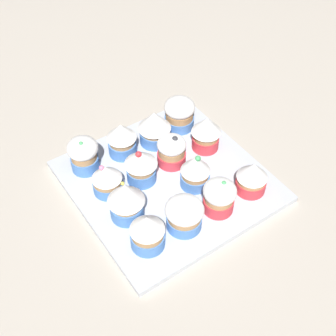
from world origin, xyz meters
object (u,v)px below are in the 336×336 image
object	(u,v)px
cupcake_4	(206,132)
cupcake_13	(147,231)
cupcake_12	(184,214)
cupcake_10	(252,177)
cupcake_5	(172,150)
cupcake_3	(83,154)
cupcake_2	(122,139)
cupcake_1	(154,127)
cupcake_9	(126,200)
cupcake_7	(107,179)
cupcake_6	(141,165)
baking_tray	(168,181)
cupcake_8	(195,170)
cupcake_11	(219,196)
cupcake_0	(179,113)

from	to	relation	value
cupcake_4	cupcake_13	distance (cm)	25.52
cupcake_4	cupcake_12	distance (cm)	19.95
cupcake_10	cupcake_5	bearing A→B (deg)	-60.19
cupcake_12	cupcake_4	bearing A→B (deg)	-138.00
cupcake_3	cupcake_2	bearing A→B (deg)	176.69
cupcake_1	cupcake_9	size ratio (longest dim) A/B	0.92
cupcake_9	cupcake_7	bearing A→B (deg)	-90.12
cupcake_5	cupcake_6	world-z (taller)	cupcake_6
cupcake_3	cupcake_4	distance (cm)	23.92
cupcake_10	cupcake_9	bearing A→B (deg)	-19.26
baking_tray	cupcake_12	bearing A→B (deg)	69.92
baking_tray	cupcake_4	world-z (taller)	cupcake_4
cupcake_5	cupcake_12	size ratio (longest dim) A/B	1.00
cupcake_10	cupcake_8	bearing A→B (deg)	-41.52
baking_tray	cupcake_5	world-z (taller)	cupcake_5
baking_tray	cupcake_13	size ratio (longest dim) A/B	4.69
cupcake_6	cupcake_10	distance (cm)	20.13
cupcake_11	baking_tray	bearing A→B (deg)	-72.83
cupcake_13	cupcake_2	bearing A→B (deg)	-109.79
cupcake_13	cupcake_8	bearing A→B (deg)	-156.33
cupcake_5	cupcake_7	size ratio (longest dim) A/B	1.02
cupcake_12	cupcake_6	bearing A→B (deg)	-88.70
cupcake_0	cupcake_6	bearing A→B (deg)	29.80
cupcake_8	cupcake_5	bearing A→B (deg)	-87.43
cupcake_5	cupcake_10	world-z (taller)	same
cupcake_9	cupcake_13	distance (cm)	7.13
cupcake_4	cupcake_5	xyz separation A→B (cm)	(7.92, -0.38, -0.82)
cupcake_6	cupcake_11	size ratio (longest dim) A/B	1.08
cupcake_12	cupcake_1	bearing A→B (deg)	-109.91
cupcake_13	baking_tray	bearing A→B (deg)	-137.31
cupcake_11	cupcake_12	size ratio (longest dim) A/B	1.05
baking_tray	cupcake_0	xyz separation A→B (cm)	(-10.39, -11.03, 4.15)
baking_tray	cupcake_6	distance (cm)	6.58
cupcake_0	cupcake_4	size ratio (longest dim) A/B	0.92
cupcake_7	cupcake_13	distance (cm)	13.97
baking_tray	cupcake_3	world-z (taller)	cupcake_3
cupcake_1	cupcake_11	bearing A→B (deg)	89.34
cupcake_2	cupcake_13	bearing A→B (deg)	70.21
cupcake_7	cupcake_2	bearing A→B (deg)	-136.01
cupcake_4	cupcake_6	bearing A→B (deg)	0.77
cupcake_2	cupcake_1	bearing A→B (deg)	173.05
cupcake_5	cupcake_12	bearing A→B (deg)	63.33
baking_tray	cupcake_12	distance (cm)	11.70
cupcake_6	cupcake_9	size ratio (longest dim) A/B	0.91
cupcake_0	baking_tray	bearing A→B (deg)	46.70
cupcake_12	cupcake_2	bearing A→B (deg)	-91.05
cupcake_0	cupcake_12	xyz separation A→B (cm)	(14.20, 21.43, -0.37)
cupcake_2	cupcake_7	bearing A→B (deg)	43.99
cupcake_12	cupcake_10	bearing A→B (deg)	179.43
cupcake_4	cupcake_7	bearing A→B (deg)	-2.47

